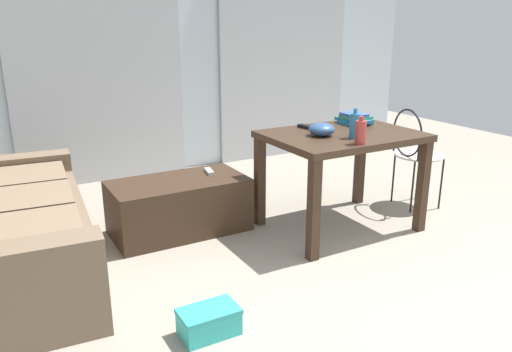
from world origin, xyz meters
name	(u,v)px	position (x,y,z in m)	size (l,w,h in m)	color
ground_plane	(315,232)	(0.00, 1.42, 0.00)	(8.75, 8.75, 0.00)	gray
wall_back	(197,50)	(0.00, 3.65, 1.27)	(5.57, 0.10, 2.55)	silver
curtains	(200,62)	(0.00, 3.56, 1.15)	(3.81, 0.03, 2.30)	#B2B7BC
couch	(11,227)	(-2.08, 1.88, 0.31)	(0.99, 2.06, 0.80)	brown
coffee_table	(179,206)	(-0.91, 1.96, 0.21)	(1.02, 0.53, 0.42)	#382619
craft_table	(342,148)	(0.21, 1.42, 0.65)	(1.12, 0.82, 0.77)	#382619
wire_chair	(413,147)	(1.06, 1.49, 0.54)	(0.41, 0.44, 0.87)	silver
bottle_near	(361,132)	(0.09, 1.08, 0.85)	(0.08, 0.08, 0.19)	#99332D
bottle_far	(355,125)	(0.18, 1.24, 0.86)	(0.07, 0.07, 0.21)	teal
bowl	(322,129)	(0.01, 1.41, 0.81)	(0.19, 0.19, 0.10)	#2D4C7A
book_stack	(355,119)	(0.51, 1.63, 0.81)	(0.22, 0.31, 0.09)	#1E668C
tv_remote_on_table	(308,127)	(0.07, 1.67, 0.78)	(0.05, 0.19, 0.02)	black
tv_remote_primary	(209,171)	(-0.62, 2.02, 0.43)	(0.05, 0.15, 0.03)	#B7B7B2
shoebox	(209,321)	(-1.27, 0.62, 0.07)	(0.31, 0.19, 0.15)	#33B2AD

